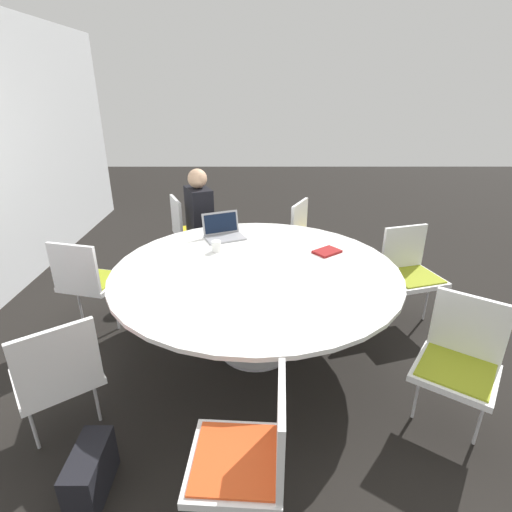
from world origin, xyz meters
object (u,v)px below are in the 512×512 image
object	(u,v)px
handbag	(91,472)
chair_5	(410,268)
chair_4	(460,357)
person_0	(201,216)
chair_0	(189,227)
chair_1	(87,278)
chair_2	(58,372)
chair_6	(310,235)
coffee_cup	(217,246)
chair_3	(251,451)
spiral_notebook	(327,252)
laptop	(223,231)

from	to	relation	value
handbag	chair_5	bearing A→B (deg)	-52.29
chair_4	person_0	world-z (taller)	person_0
chair_0	person_0	distance (m)	0.32
chair_1	handbag	bearing A→B (deg)	-56.20
chair_2	handbag	bearing A→B (deg)	-89.68
chair_6	coffee_cup	xyz separation A→B (m)	(-0.98, 0.90, 0.26)
chair_3	chair_6	world-z (taller)	same
person_0	coffee_cup	world-z (taller)	person_0
chair_3	chair_4	bearing A→B (deg)	-58.27
chair_1	chair_2	xyz separation A→B (m)	(-1.19, -0.30, 0.00)
spiral_notebook	coffee_cup	bearing A→B (deg)	88.03
chair_6	person_0	bearing A→B (deg)	-66.46
person_0	spiral_notebook	xyz separation A→B (m)	(-1.07, -1.17, 0.03)
chair_5	person_0	xyz separation A→B (m)	(0.91, 1.94, 0.19)
chair_6	coffee_cup	bearing A→B (deg)	-16.07
chair_0	chair_6	bearing A→B (deg)	55.84
spiral_notebook	laptop	bearing A→B (deg)	67.17
laptop	coffee_cup	xyz separation A→B (m)	(-0.34, 0.03, -0.01)
chair_6	spiral_notebook	distance (m)	1.04
chair_5	coffee_cup	bearing A→B (deg)	-11.71
chair_1	coffee_cup	size ratio (longest dim) A/B	9.53
chair_6	handbag	xyz separation A→B (m)	(-2.56, 1.44, -0.38)
laptop	chair_3	bearing A→B (deg)	-106.27
chair_4	chair_2	bearing A→B (deg)	38.82
chair_4	laptop	distance (m)	2.10
chair_2	chair_4	distance (m)	2.32
chair_5	person_0	distance (m)	2.15
chair_5	chair_6	xyz separation A→B (m)	(0.84, 0.77, 0.00)
coffee_cup	handbag	bearing A→B (deg)	161.18
chair_1	spiral_notebook	size ratio (longest dim) A/B	3.34
chair_0	chair_5	world-z (taller)	same
chair_0	chair_4	size ratio (longest dim) A/B	1.00
person_0	chair_5	bearing A→B (deg)	41.39
chair_5	laptop	bearing A→B (deg)	-23.29
chair_3	coffee_cup	size ratio (longest dim) A/B	9.53
spiral_notebook	chair_1	bearing A→B (deg)	90.56
chair_3	handbag	xyz separation A→B (m)	(0.19, 0.84, -0.38)
chair_2	laptop	size ratio (longest dim) A/B	2.12
chair_1	chair_4	size ratio (longest dim) A/B	1.00
person_0	spiral_notebook	distance (m)	1.59
chair_5	chair_4	bearing A→B (deg)	66.74
chair_2	laptop	xyz separation A→B (m)	(1.58, -0.82, 0.27)
chair_5	spiral_notebook	size ratio (longest dim) A/B	3.34
chair_4	chair_0	bearing A→B (deg)	-14.50
laptop	handbag	bearing A→B (deg)	-130.12
chair_6	chair_1	bearing A→B (deg)	-35.99
spiral_notebook	handbag	world-z (taller)	spiral_notebook
chair_0	spiral_notebook	bearing A→B (deg)	23.11
chair_2	laptop	bearing A→B (deg)	25.95
chair_0	spiral_notebook	xyz separation A→B (m)	(-1.26, -1.34, 0.23)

